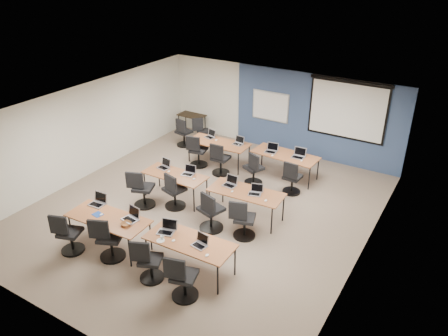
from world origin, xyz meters
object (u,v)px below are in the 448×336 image
Objects in this scene: task_chair_0 at (68,236)px; task_chair_1 at (108,242)px; whiteboard at (270,106)px; laptop_9 at (238,142)px; laptop_5 at (189,172)px; training_table_back_right at (285,156)px; laptop_0 at (98,202)px; laptop_2 at (167,229)px; training_table_front_right at (190,243)px; laptop_1 at (131,216)px; task_chair_11 at (292,180)px; projector_screen at (348,107)px; training_table_mid_left at (175,176)px; task_chair_4 at (142,192)px; training_table_front_left at (108,219)px; laptop_4 at (164,166)px; spare_chair_a at (202,133)px; laptop_8 at (210,135)px; task_chair_2 at (148,264)px; laptop_3 at (200,243)px; laptop_11 at (299,155)px; training_table_back_left at (219,144)px; task_chair_5 at (174,193)px; task_chair_10 at (254,171)px; spare_chair_b at (183,135)px; task_chair_6 at (210,214)px; task_chair_8 at (197,153)px; laptop_10 at (271,150)px; utility_table at (192,117)px; training_table_mid_right at (246,193)px; task_chair_3 at (182,281)px.

task_chair_0 is 0.96× the size of task_chair_1.
laptop_9 is (-0.18, -1.76, -0.66)m from whiteboard.
training_table_back_right is at bearing 46.54° from laptop_5.
laptop_0 is 2.05m from laptop_2.
training_table_front_right is 1.83m from task_chair_1.
laptop_1 is 4.57m from task_chair_11.
projector_screen is 1.39× the size of training_table_mid_left.
task_chair_4 is at bearing 82.60° from laptop_0.
training_table_mid_left is 4.91× the size of laptop_0.
training_table_front_left is at bearing -114.92° from projector_screen.
laptop_4 is 0.34× the size of spare_chair_a.
task_chair_11 is (3.10, -0.74, -0.39)m from laptop_8.
laptop_4 is at bearing -147.87° from task_chair_11.
task_chair_2 reaches higher than laptop_9.
laptop_3 is (1.82, -0.00, -0.01)m from laptop_1.
laptop_11 is at bearing 50.26° from laptop_4.
laptop_11 is (2.98, 4.80, 0.00)m from laptop_0.
training_table_back_left is 1.84× the size of task_chair_1.
task_chair_10 is (1.16, 2.18, -0.01)m from task_chair_5.
task_chair_11 is at bearing 59.40° from task_chair_5.
laptop_11 is 0.37× the size of spare_chair_a.
training_table_back_right is 2.96m from laptop_5.
spare_chair_b is at bearing 137.13° from task_chair_5.
projector_screen is (2.50, -0.02, 0.44)m from whiteboard.
laptop_2 is 0.34× the size of task_chair_10.
task_chair_5 is at bearing 60.41° from laptop_0.
task_chair_11 is (2.08, -0.73, -0.39)m from laptop_9.
training_table_front_right is 6.01× the size of laptop_5.
laptop_8 reaches higher than training_table_front_left.
task_chair_11 is (0.16, -0.81, -0.39)m from laptop_11.
task_chair_10 reaches higher than laptop_1.
laptop_11 is (2.85, 2.51, 0.00)m from laptop_4.
task_chair_5 is 3.03m from laptop_9.
laptop_3 is at bearing -43.81° from laptop_8.
task_chair_6 is at bearing 28.86° from laptop_0.
task_chair_4 is 1.05× the size of task_chair_11.
task_chair_10 reaches higher than laptop_5.
task_chair_8 reaches higher than training_table_front_left.
laptop_0 reaches higher than task_chair_0.
projector_screen is 2.34× the size of task_chair_8.
laptop_10 is (2.11, -0.00, 0.00)m from laptop_8.
task_chair_8 is at bearing -178.42° from task_chair_11.
task_chair_10 is (-0.56, -0.87, -0.27)m from training_table_back_right.
spare_chair_b is at bearing 89.25° from task_chair_4.
laptop_0 reaches higher than utility_table.
training_table_back_left is (-2.18, 2.23, 0.00)m from training_table_mid_right.
task_chair_3 is at bearing -100.74° from spare_chair_a.
laptop_0 reaches higher than training_table_front_right.
laptop_0 reaches higher than spare_chair_a.
task_chair_2 is 1.13m from laptop_3.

